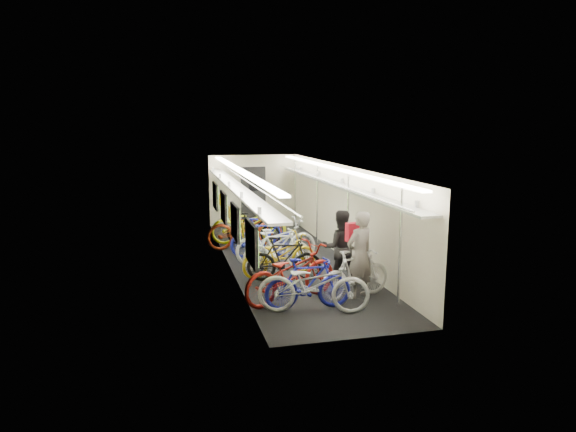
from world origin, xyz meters
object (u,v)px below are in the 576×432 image
passenger_near (360,255)px  backpack (352,232)px  bicycle_1 (308,284)px  bicycle_0 (314,284)px  passenger_mid (340,247)px

passenger_near → backpack: passenger_near is taller
bicycle_1 → bicycle_0: bearing=-163.7°
backpack → passenger_mid: bearing=81.0°
bicycle_0 → passenger_mid: bearing=-17.8°
bicycle_1 → backpack: backpack is taller
passenger_near → passenger_mid: bearing=-107.5°
bicycle_0 → backpack: 1.59m
passenger_mid → bicycle_0: bearing=66.8°
passenger_near → backpack: size_ratio=4.62×
backpack → bicycle_1: bearing=-159.6°
passenger_near → bicycle_0: bearing=5.6°
bicycle_1 → backpack: (1.13, 0.71, 0.78)m
bicycle_1 → passenger_near: bearing=-67.3°
bicycle_0 → passenger_mid: size_ratio=1.26×
bicycle_0 → backpack: size_ratio=5.41×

